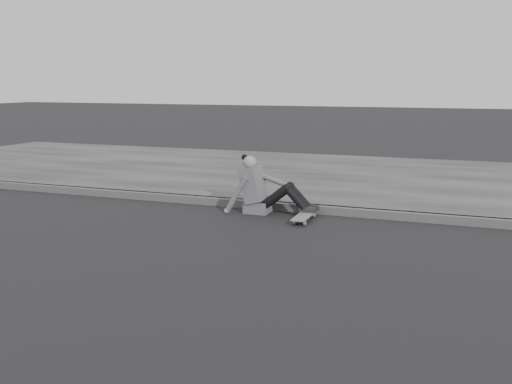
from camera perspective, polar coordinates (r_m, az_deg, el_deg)
ground at (r=5.95m, az=14.41°, el=-8.49°), size 80.00×80.00×0.00m
curb at (r=8.41m, az=16.23°, el=-2.44°), size 24.00×0.16×0.12m
sidewalk at (r=11.37m, az=17.32°, el=0.92°), size 24.00×6.00×0.12m
skateboard at (r=8.15m, az=4.88°, el=-2.37°), size 0.20×0.78×0.09m
seated_woman at (r=8.53m, az=0.58°, el=0.26°), size 1.38×0.46×0.88m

